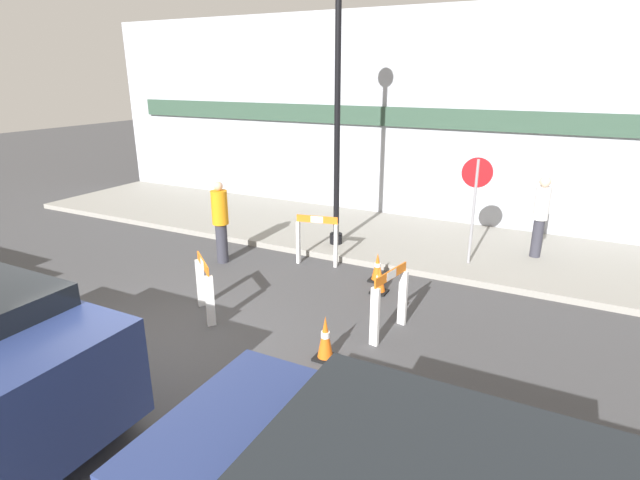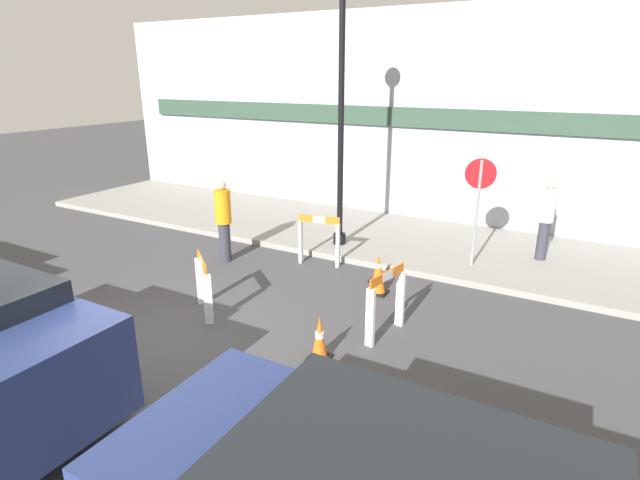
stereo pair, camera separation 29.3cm
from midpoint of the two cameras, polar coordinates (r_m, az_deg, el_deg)
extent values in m
plane|color=#424244|center=(8.03, -19.30, -11.64)|extent=(60.00, 60.00, 0.00)
cube|color=gray|center=(12.81, 1.51, 1.12)|extent=(18.00, 3.81, 0.13)
cube|color=#A3A8B2|center=(14.08, 5.24, 13.79)|extent=(18.00, 0.12, 5.50)
cube|color=#2D4738|center=(13.97, 5.07, 13.97)|extent=(16.20, 0.10, 0.50)
cylinder|color=black|center=(11.58, 1.11, 0.19)|extent=(0.29, 0.29, 0.24)
cylinder|color=black|center=(11.05, 1.20, 12.48)|extent=(0.13, 0.13, 5.20)
cylinder|color=gray|center=(10.51, 16.35, 3.01)|extent=(0.06, 0.06, 2.17)
cylinder|color=red|center=(10.33, 16.75, 7.38)|extent=(0.59, 0.16, 0.60)
cube|color=white|center=(10.44, 1.03, -0.65)|extent=(0.09, 0.14, 0.93)
cube|color=white|center=(10.67, -3.27, -0.25)|extent=(0.09, 0.14, 0.93)
cube|color=orange|center=(10.39, -1.16, 2.37)|extent=(0.87, 0.20, 0.15)
cube|color=white|center=(10.39, -1.16, 2.37)|extent=(0.27, 0.08, 0.14)
cube|color=white|center=(8.98, -14.41, -4.79)|extent=(0.13, 0.14, 0.86)
cube|color=white|center=(8.26, -13.46, -6.80)|extent=(0.13, 0.14, 0.86)
cube|color=orange|center=(8.43, -14.22, -2.61)|extent=(0.67, 0.55, 0.15)
cube|color=white|center=(8.43, -14.22, -2.61)|extent=(0.22, 0.18, 0.14)
cube|color=white|center=(7.50, 5.15, -8.77)|extent=(0.14, 0.08, 0.93)
cube|color=white|center=(8.15, 8.42, -6.56)|extent=(0.14, 0.08, 0.93)
cube|color=orange|center=(7.60, 7.01, -3.96)|extent=(0.19, 0.89, 0.15)
cube|color=white|center=(7.60, 7.01, -3.96)|extent=(0.08, 0.27, 0.14)
cube|color=black|center=(9.92, 5.68, -4.55)|extent=(0.30, 0.30, 0.04)
cone|color=orange|center=(9.81, 5.74, -2.99)|extent=(0.22, 0.22, 0.54)
cylinder|color=white|center=(9.80, 5.74, -2.85)|extent=(0.13, 0.13, 0.08)
cube|color=black|center=(7.35, -0.57, -13.29)|extent=(0.30, 0.30, 0.04)
cone|color=orange|center=(7.18, -0.58, -10.99)|extent=(0.22, 0.23, 0.64)
cylinder|color=white|center=(7.16, -0.58, -10.77)|extent=(0.13, 0.13, 0.09)
cube|color=black|center=(9.41, 5.88, -5.90)|extent=(0.30, 0.30, 0.04)
cone|color=orange|center=(9.31, 5.93, -4.44)|extent=(0.22, 0.22, 0.48)
cylinder|color=white|center=(9.30, 5.93, -4.31)|extent=(0.13, 0.13, 0.07)
cylinder|color=#33333D|center=(10.94, -11.90, -0.35)|extent=(0.31, 0.31, 0.86)
cylinder|color=orange|center=(10.72, -12.18, 3.65)|extent=(0.43, 0.43, 0.72)
sphere|color=#DBAD89|center=(10.61, -12.35, 6.03)|extent=(0.24, 0.24, 0.19)
cylinder|color=#33333D|center=(11.57, 22.90, 0.20)|extent=(0.26, 0.26, 0.83)
cylinder|color=silver|center=(11.37, 23.37, 3.86)|extent=(0.36, 0.36, 0.69)
sphere|color=beige|center=(11.27, 23.67, 6.13)|extent=(0.27, 0.27, 0.23)
cylinder|color=black|center=(6.76, -24.20, -15.44)|extent=(0.60, 0.18, 0.60)
cylinder|color=black|center=(5.18, -1.58, -25.50)|extent=(0.60, 0.18, 0.60)
camera|label=1|loc=(0.15, -90.92, -0.31)|focal=28.00mm
camera|label=2|loc=(0.15, 89.08, 0.31)|focal=28.00mm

